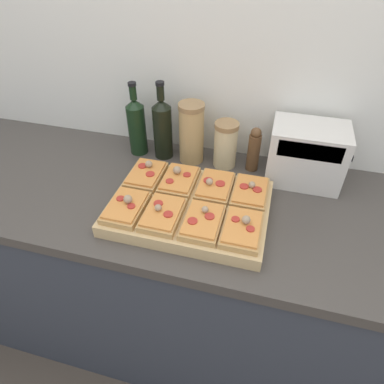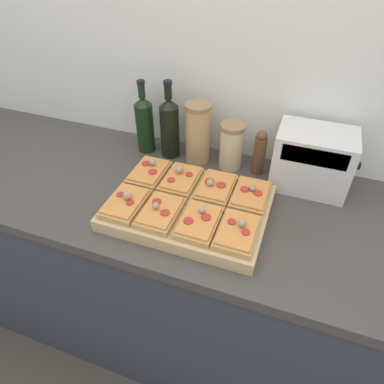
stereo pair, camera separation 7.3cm
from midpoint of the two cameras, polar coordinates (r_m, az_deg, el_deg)
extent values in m
cube|color=silver|center=(1.32, 6.04, 19.39)|extent=(6.00, 0.06, 2.50)
cube|color=#333842|center=(1.54, 1.47, -15.18)|extent=(2.60, 0.64, 0.89)
cube|color=#423D38|center=(1.19, 1.84, -2.28)|extent=(2.63, 0.67, 0.04)
cube|color=tan|center=(1.12, -2.27, -2.64)|extent=(0.51, 0.37, 0.04)
cube|color=tan|center=(1.22, -9.37, 2.69)|extent=(0.11, 0.17, 0.02)
cube|color=#D6843D|center=(1.21, -9.44, 3.22)|extent=(0.10, 0.15, 0.01)
cylinder|color=#AD2D23|center=(1.23, -9.95, 4.28)|extent=(0.03, 0.03, 0.00)
cylinder|color=#AD2D23|center=(1.19, -8.74, 2.95)|extent=(0.03, 0.03, 0.00)
sphere|color=tan|center=(1.22, -8.92, 4.59)|extent=(0.03, 0.03, 0.03)
cube|color=tan|center=(1.18, -3.91, 1.80)|extent=(0.11, 0.17, 0.02)
cube|color=#D6843D|center=(1.17, -3.94, 2.34)|extent=(0.10, 0.15, 0.01)
cylinder|color=#AD2D23|center=(1.15, -5.56, 1.79)|extent=(0.03, 0.03, 0.00)
cylinder|color=#AD2D23|center=(1.17, -2.62, 2.87)|extent=(0.03, 0.03, 0.00)
sphere|color=tan|center=(1.18, -4.28, 3.63)|extent=(0.03, 0.03, 0.03)
cube|color=tan|center=(1.15, 1.86, 0.83)|extent=(0.11, 0.17, 0.02)
cube|color=#D6843D|center=(1.14, 1.88, 1.37)|extent=(0.10, 0.15, 0.01)
cylinder|color=#AD2D23|center=(1.15, 0.90, 1.91)|extent=(0.03, 0.03, 0.00)
cylinder|color=#AD2D23|center=(1.14, 2.90, 1.37)|extent=(0.03, 0.03, 0.00)
sphere|color=tan|center=(1.13, 1.08, 1.69)|extent=(0.02, 0.02, 0.02)
cube|color=tan|center=(1.14, 7.84, -0.18)|extent=(0.11, 0.17, 0.02)
cube|color=#D6843D|center=(1.13, 7.90, 0.36)|extent=(0.10, 0.15, 0.01)
cylinder|color=#AD2D23|center=(1.13, 6.86, 0.90)|extent=(0.03, 0.03, 0.00)
cylinder|color=#AD2D23|center=(1.12, 9.02, 0.35)|extent=(0.03, 0.03, 0.00)
sphere|color=tan|center=(1.13, 8.14, 1.18)|extent=(0.02, 0.02, 0.02)
cube|color=tan|center=(1.10, -12.83, -2.64)|extent=(0.11, 0.17, 0.02)
cube|color=#D6843D|center=(1.09, -12.93, -2.10)|extent=(0.10, 0.15, 0.01)
cylinder|color=#AD2D23|center=(1.11, -13.72, -1.11)|extent=(0.03, 0.03, 0.00)
cylinder|color=#AD2D23|center=(1.07, -12.02, -2.37)|extent=(0.03, 0.03, 0.00)
sphere|color=tan|center=(1.08, -12.55, -1.23)|extent=(0.03, 0.03, 0.03)
cube|color=tan|center=(1.06, -6.87, -3.86)|extent=(0.11, 0.17, 0.02)
cube|color=#D6843D|center=(1.05, -6.93, -3.30)|extent=(0.10, 0.15, 0.01)
cylinder|color=#AD2D23|center=(1.07, -7.59, -1.93)|extent=(0.03, 0.03, 0.00)
cylinder|color=#AD2D23|center=(1.03, -6.03, -3.76)|extent=(0.03, 0.03, 0.00)
sphere|color=tan|center=(1.04, -7.68, -2.66)|extent=(0.02, 0.02, 0.02)
cube|color=tan|center=(1.03, -0.46, -5.11)|extent=(0.11, 0.17, 0.02)
cube|color=#D6843D|center=(1.02, -0.46, -4.55)|extent=(0.10, 0.15, 0.01)
cylinder|color=#AD2D23|center=(1.00, -2.01, -4.89)|extent=(0.03, 0.03, 0.00)
cylinder|color=#AD2D23|center=(1.02, 0.90, -4.12)|extent=(0.03, 0.03, 0.00)
sphere|color=tan|center=(1.02, 0.25, -3.01)|extent=(0.02, 0.02, 0.02)
cube|color=tan|center=(1.01, 6.27, -6.35)|extent=(0.11, 0.17, 0.02)
cube|color=#D6843D|center=(1.00, 6.33, -5.79)|extent=(0.10, 0.15, 0.01)
cylinder|color=#AD2D23|center=(1.01, 5.21, -4.59)|extent=(0.02, 0.02, 0.00)
cylinder|color=#AD2D23|center=(0.99, 7.63, -6.16)|extent=(0.02, 0.02, 0.00)
sphere|color=tan|center=(1.00, 6.95, -4.69)|extent=(0.03, 0.03, 0.03)
cylinder|color=black|center=(1.40, -10.62, 10.07)|extent=(0.07, 0.07, 0.20)
cone|color=black|center=(1.35, -11.22, 14.31)|extent=(0.07, 0.07, 0.03)
cylinder|color=black|center=(1.33, -11.45, 15.91)|extent=(0.03, 0.03, 0.05)
cylinder|color=black|center=(1.32, -11.63, 17.20)|extent=(0.03, 0.03, 0.01)
cylinder|color=black|center=(1.36, -6.44, 9.77)|extent=(0.07, 0.07, 0.21)
cone|color=black|center=(1.30, -6.83, 14.36)|extent=(0.07, 0.07, 0.03)
cylinder|color=black|center=(1.29, -6.98, 16.09)|extent=(0.03, 0.03, 0.06)
cylinder|color=black|center=(1.27, -7.11, 17.49)|extent=(0.03, 0.03, 0.01)
cylinder|color=tan|center=(1.32, -1.70, 9.39)|extent=(0.09, 0.09, 0.22)
cylinder|color=#937047|center=(1.27, -1.80, 14.06)|extent=(0.10, 0.10, 0.02)
cylinder|color=beige|center=(1.31, 3.98, 7.51)|extent=(0.09, 0.09, 0.16)
cylinder|color=#937047|center=(1.26, 4.17, 10.99)|extent=(0.09, 0.09, 0.02)
cylinder|color=brown|center=(1.30, 8.62, 6.48)|extent=(0.05, 0.05, 0.15)
sphere|color=brown|center=(1.26, 8.99, 9.67)|extent=(0.04, 0.04, 0.04)
cube|color=beige|center=(1.27, 16.94, 6.02)|extent=(0.26, 0.18, 0.21)
cube|color=black|center=(1.16, 17.40, 6.46)|extent=(0.21, 0.01, 0.06)
cube|color=black|center=(1.28, 23.25, 5.27)|extent=(0.02, 0.02, 0.02)
camera|label=1|loc=(0.04, -91.88, -1.56)|focal=32.00mm
camera|label=2|loc=(0.04, 88.12, 1.56)|focal=32.00mm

